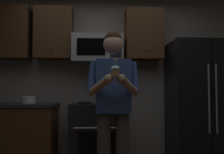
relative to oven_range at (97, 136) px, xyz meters
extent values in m
cube|color=gray|center=(0.15, 0.39, 0.84)|extent=(4.40, 0.10, 2.60)
cube|color=black|center=(0.00, 0.00, 0.00)|extent=(0.76, 0.66, 0.92)
cube|color=black|center=(0.00, -0.33, -0.04)|extent=(0.48, 0.01, 0.28)
cylinder|color=#99999E|center=(0.00, -0.36, 0.16)|extent=(0.60, 0.03, 0.03)
cylinder|color=black|center=(-0.18, -0.14, 0.46)|extent=(0.18, 0.18, 0.01)
cylinder|color=black|center=(0.18, -0.14, 0.46)|extent=(0.18, 0.18, 0.01)
cylinder|color=black|center=(-0.18, 0.14, 0.46)|extent=(0.18, 0.18, 0.01)
cylinder|color=black|center=(0.18, 0.14, 0.46)|extent=(0.18, 0.18, 0.01)
cube|color=#9EA0A5|center=(0.00, 0.12, 1.26)|extent=(0.74, 0.40, 0.40)
cube|color=black|center=(-0.09, -0.08, 1.26)|extent=(0.40, 0.01, 0.24)
cube|color=black|center=(0.26, -0.08, 1.26)|extent=(0.16, 0.01, 0.30)
cube|color=black|center=(1.50, -0.04, 0.44)|extent=(0.90, 0.72, 1.80)
cylinder|color=gray|center=(1.45, -0.41, 0.54)|extent=(0.02, 0.02, 0.90)
cylinder|color=gray|center=(1.55, -0.41, 0.54)|extent=(0.02, 0.02, 0.90)
cube|color=black|center=(1.50, -0.40, 0.44)|extent=(0.01, 0.01, 1.74)
cube|color=#4C301C|center=(-1.40, 0.17, 1.49)|extent=(0.80, 0.34, 0.76)
cube|color=#4C301C|center=(-0.65, 0.17, 1.49)|extent=(0.55, 0.34, 0.76)
sphere|color=brown|center=(-0.65, -0.01, 1.24)|extent=(0.03, 0.03, 0.03)
cube|color=#4C301C|center=(0.70, 0.17, 1.49)|extent=(0.55, 0.34, 0.76)
sphere|color=brown|center=(0.70, -0.01, 1.24)|extent=(0.03, 0.03, 0.03)
cube|color=#4C301C|center=(-1.30, 0.02, -0.02)|extent=(1.40, 0.62, 0.88)
cube|color=#2D2D33|center=(-1.30, 0.02, 0.44)|extent=(1.44, 0.66, 0.04)
cylinder|color=white|center=(-0.98, 0.05, 0.50)|extent=(0.20, 0.20, 0.09)
torus|color=white|center=(-0.98, 0.05, 0.55)|extent=(0.21, 0.21, 0.01)
cylinder|color=#4C4742|center=(0.08, -0.88, -0.03)|extent=(0.15, 0.15, 0.86)
cylinder|color=#4C4742|center=(0.28, -0.88, -0.03)|extent=(0.15, 0.15, 0.86)
cube|color=#334C8C|center=(0.18, -0.88, 0.69)|extent=(0.38, 0.22, 0.58)
sphere|color=tan|center=(0.18, -0.88, 1.15)|extent=(0.22, 0.22, 0.22)
sphere|color=#382314|center=(0.18, -0.87, 1.20)|extent=(0.20, 0.20, 0.20)
cylinder|color=#334C8C|center=(-0.05, -0.91, 0.78)|extent=(0.15, 0.18, 0.35)
cylinder|color=tan|center=(0.03, -1.07, 0.69)|extent=(0.26, 0.33, 0.21)
sphere|color=tan|center=(0.12, -1.20, 0.76)|extent=(0.09, 0.09, 0.09)
cylinder|color=#334C8C|center=(0.40, -0.91, 0.78)|extent=(0.15, 0.18, 0.35)
cylinder|color=tan|center=(0.33, -1.07, 0.69)|extent=(0.26, 0.33, 0.21)
sphere|color=tan|center=(0.24, -1.20, 0.76)|extent=(0.09, 0.09, 0.09)
cylinder|color=#A87F56|center=(0.18, -1.22, 0.80)|extent=(0.08, 0.08, 0.06)
ellipsoid|color=silver|center=(0.18, -1.22, 0.85)|extent=(0.09, 0.09, 0.06)
cylinder|color=#4CBF66|center=(0.19, -1.22, 0.90)|extent=(0.01, 0.01, 0.06)
ellipsoid|color=#FFD159|center=(0.19, -1.22, 0.94)|extent=(0.01, 0.01, 0.02)
cylinder|color=#F2D84C|center=(0.17, -1.21, 0.90)|extent=(0.01, 0.01, 0.06)
ellipsoid|color=#FFD159|center=(0.17, -1.21, 0.94)|extent=(0.01, 0.01, 0.02)
cylinder|color=#4C7FE5|center=(0.17, -1.24, 0.90)|extent=(0.01, 0.01, 0.06)
ellipsoid|color=#FFD159|center=(0.17, -1.24, 0.94)|extent=(0.01, 0.01, 0.02)
camera|label=1|loc=(0.02, -3.69, 0.64)|focal=41.36mm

